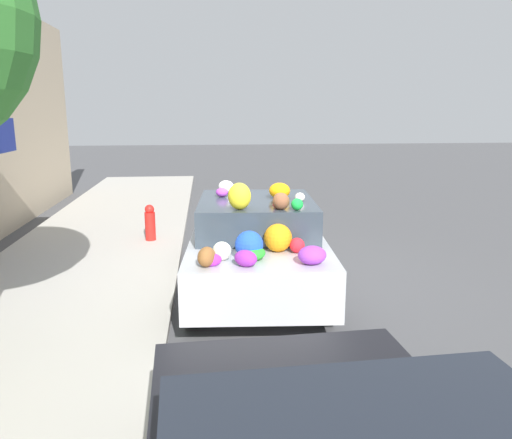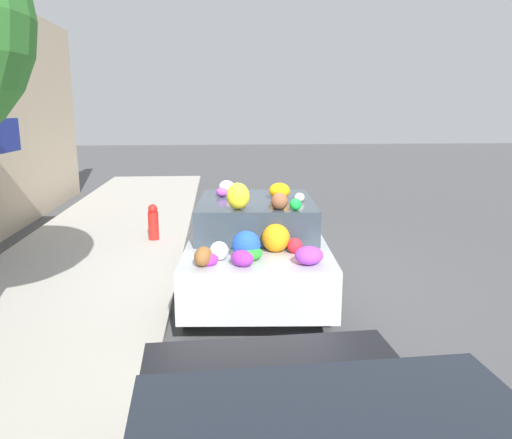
{
  "view_description": "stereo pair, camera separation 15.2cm",
  "coord_description": "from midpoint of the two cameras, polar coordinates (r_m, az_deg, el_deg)",
  "views": [
    {
      "loc": [
        -6.93,
        0.62,
        2.61
      ],
      "look_at": [
        0.0,
        -0.08,
        1.06
      ],
      "focal_mm": 35.0,
      "sensor_mm": 36.0,
      "label": 1
    },
    {
      "loc": [
        -6.95,
        0.47,
        2.61
      ],
      "look_at": [
        0.0,
        -0.08,
        1.06
      ],
      "focal_mm": 35.0,
      "sensor_mm": 36.0,
      "label": 2
    }
  ],
  "objects": [
    {
      "name": "sidewalk_curb",
      "position": [
        7.71,
        -21.83,
        -7.76
      ],
      "size": [
        24.0,
        3.2,
        0.11
      ],
      "color": "#B2ADA3",
      "rests_on": "ground"
    },
    {
      "name": "art_car",
      "position": [
        7.17,
        -0.62,
        -2.54
      ],
      "size": [
        4.05,
        2.04,
        1.71
      ],
      "rotation": [
        0.0,
        0.0,
        -0.07
      ],
      "color": "#B7BABF",
      "rests_on": "ground"
    },
    {
      "name": "fire_hydrant",
      "position": [
        9.87,
        -12.44,
        -0.36
      ],
      "size": [
        0.2,
        0.2,
        0.7
      ],
      "color": "red",
      "rests_on": "sidewalk_curb"
    },
    {
      "name": "ground_plane",
      "position": [
        7.44,
        -1.19,
        -7.99
      ],
      "size": [
        60.0,
        60.0,
        0.0
      ],
      "primitive_type": "plane",
      "color": "#4C4C4F"
    }
  ]
}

